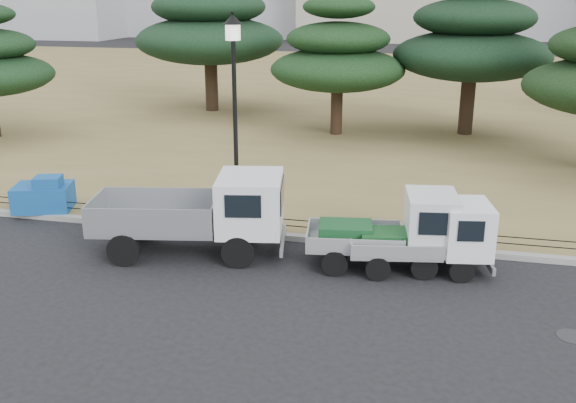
% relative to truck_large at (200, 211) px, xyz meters
% --- Properties ---
extents(ground, '(220.00, 220.00, 0.00)m').
position_rel_truck_large_xyz_m(ground, '(2.10, -1.16, -1.17)').
color(ground, black).
extents(lawn, '(120.00, 56.00, 0.15)m').
position_rel_truck_large_xyz_m(lawn, '(2.10, 29.44, -1.09)').
color(lawn, olive).
rests_on(lawn, ground).
extents(curb, '(120.00, 0.25, 0.16)m').
position_rel_truck_large_xyz_m(curb, '(2.10, 1.44, -1.09)').
color(curb, gray).
rests_on(curb, ground).
extents(truck_large, '(5.08, 2.75, 2.10)m').
position_rel_truck_large_xyz_m(truck_large, '(0.00, 0.00, 0.00)').
color(truck_large, black).
rests_on(truck_large, ground).
extents(truck_kei_front, '(3.74, 1.98, 1.89)m').
position_rel_truck_large_xyz_m(truck_kei_front, '(4.87, 0.27, -0.23)').
color(truck_kei_front, black).
rests_on(truck_kei_front, ground).
extents(truck_kei_rear, '(3.49, 1.95, 1.73)m').
position_rel_truck_large_xyz_m(truck_kei_rear, '(5.76, 0.22, -0.30)').
color(truck_kei_rear, black).
rests_on(truck_kei_rear, ground).
extents(street_lamp, '(0.52, 0.52, 5.77)m').
position_rel_truck_large_xyz_m(street_lamp, '(0.43, 1.74, 2.88)').
color(street_lamp, black).
rests_on(street_lamp, lawn).
extents(pipe_fence, '(38.00, 0.04, 0.40)m').
position_rel_truck_large_xyz_m(pipe_fence, '(2.10, 1.59, -0.73)').
color(pipe_fence, black).
rests_on(pipe_fence, lawn).
extents(tarp_pile, '(1.93, 1.65, 1.10)m').
position_rel_truck_large_xyz_m(tarp_pile, '(-5.74, 1.83, -0.58)').
color(tarp_pile, '#1555A7').
rests_on(tarp_pile, lawn).
extents(manhole, '(0.60, 0.60, 0.01)m').
position_rel_truck_large_xyz_m(manhole, '(8.60, -2.36, -1.16)').
color(manhole, '#2D2D30').
rests_on(manhole, ground).
extents(pine_west_near, '(8.02, 8.02, 8.02)m').
position_rel_truck_large_xyz_m(pine_west_near, '(-6.63, 19.46, 3.61)').
color(pine_west_near, black).
rests_on(pine_west_near, lawn).
extents(pine_center_left, '(6.12, 6.12, 6.22)m').
position_rel_truck_large_xyz_m(pine_center_left, '(1.16, 14.77, 2.58)').
color(pine_center_left, black).
rests_on(pine_center_left, lawn).
extents(pine_center_right, '(7.06, 7.06, 7.49)m').
position_rel_truck_large_xyz_m(pine_center_right, '(7.02, 16.17, 3.32)').
color(pine_center_right, black).
rests_on(pine_center_right, lawn).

